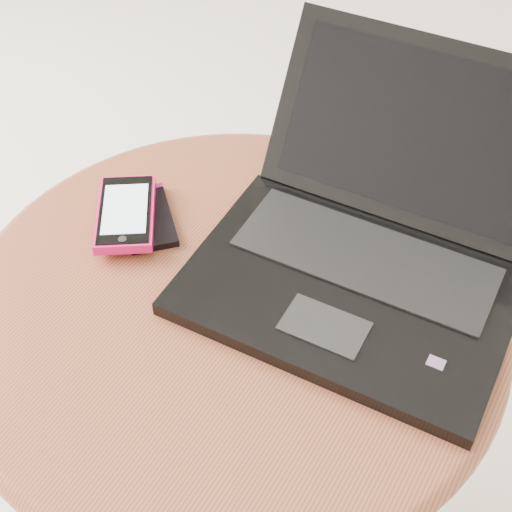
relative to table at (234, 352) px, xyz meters
The scene contains 4 objects.
table is the anchor object (origin of this frame).
laptop 0.21m from the table, 46.55° to the left, with size 0.36×0.37×0.20m.
phone_black 0.19m from the table, 161.60° to the left, with size 0.12×0.11×0.01m.
phone_pink 0.21m from the table, 168.74° to the left, with size 0.12×0.14×0.02m.
Camera 1 is at (0.26, -0.54, 1.09)m, focal length 51.55 mm.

